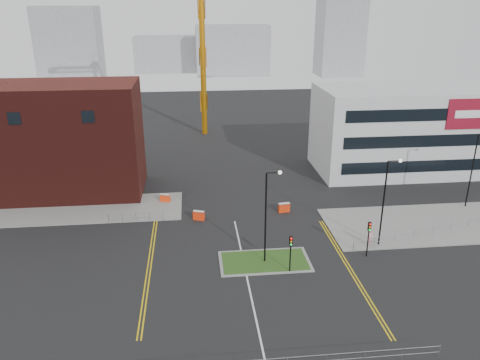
# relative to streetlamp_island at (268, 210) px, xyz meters

# --- Properties ---
(ground) EXTENTS (200.00, 200.00, 0.00)m
(ground) POSITION_rel_streetlamp_island_xyz_m (-2.22, -8.00, -5.41)
(ground) COLOR black
(ground) RESTS_ON ground
(pavement_left) EXTENTS (28.00, 8.00, 0.12)m
(pavement_left) POSITION_rel_streetlamp_island_xyz_m (-22.22, 14.00, -5.35)
(pavement_left) COLOR slate
(pavement_left) RESTS_ON ground
(pavement_right) EXTENTS (24.00, 10.00, 0.12)m
(pavement_right) POSITION_rel_streetlamp_island_xyz_m (19.78, 6.00, -5.35)
(pavement_right) COLOR slate
(pavement_right) RESTS_ON ground
(island_kerb) EXTENTS (8.60, 4.60, 0.08)m
(island_kerb) POSITION_rel_streetlamp_island_xyz_m (-0.22, 0.00, -5.37)
(island_kerb) COLOR slate
(island_kerb) RESTS_ON ground
(grass_island) EXTENTS (8.00, 4.00, 0.12)m
(grass_island) POSITION_rel_streetlamp_island_xyz_m (-0.22, 0.00, -5.35)
(grass_island) COLOR #234416
(grass_island) RESTS_ON ground
(brick_building) EXTENTS (24.20, 10.07, 14.24)m
(brick_building) POSITION_rel_streetlamp_island_xyz_m (-25.19, 20.00, 1.44)
(brick_building) COLOR #411310
(brick_building) RESTS_ON ground
(office_block) EXTENTS (25.00, 12.20, 12.00)m
(office_block) POSITION_rel_streetlamp_island_xyz_m (23.79, 23.97, 0.59)
(office_block) COLOR silver
(office_block) RESTS_ON ground
(streetlamp_island) EXTENTS (1.46, 0.36, 9.18)m
(streetlamp_island) POSITION_rel_streetlamp_island_xyz_m (0.00, 0.00, 0.00)
(streetlamp_island) COLOR black
(streetlamp_island) RESTS_ON ground
(streetlamp_right_near) EXTENTS (1.46, 0.36, 9.18)m
(streetlamp_right_near) POSITION_rel_streetlamp_island_xyz_m (12.00, 2.00, 0.00)
(streetlamp_right_near) COLOR black
(streetlamp_right_near) RESTS_ON ground
(streetlamp_right_far) EXTENTS (1.46, 0.36, 9.18)m
(streetlamp_right_far) POSITION_rel_streetlamp_island_xyz_m (26.00, 10.00, 0.00)
(streetlamp_right_far) COLOR black
(streetlamp_right_far) RESTS_ON ground
(traffic_light_island) EXTENTS (0.28, 0.33, 3.65)m
(traffic_light_island) POSITION_rel_streetlamp_island_xyz_m (1.78, -2.02, -2.85)
(traffic_light_island) COLOR black
(traffic_light_island) RESTS_ON ground
(traffic_light_right) EXTENTS (0.28, 0.33, 3.65)m
(traffic_light_right) POSITION_rel_streetlamp_island_xyz_m (9.78, -0.02, -2.85)
(traffic_light_right) COLOR black
(traffic_light_right) RESTS_ON ground
(railing_left) EXTENTS (6.05, 0.05, 1.10)m
(railing_left) POSITION_rel_streetlamp_island_xyz_m (-13.22, 10.00, -4.67)
(railing_left) COLOR gray
(railing_left) RESTS_ON ground
(railing_right) EXTENTS (19.05, 5.05, 1.10)m
(railing_right) POSITION_rel_streetlamp_island_xyz_m (18.28, 3.50, -4.63)
(railing_right) COLOR gray
(railing_right) RESTS_ON ground
(centre_line) EXTENTS (0.15, 30.00, 0.01)m
(centre_line) POSITION_rel_streetlamp_island_xyz_m (-2.22, -6.00, -5.41)
(centre_line) COLOR silver
(centre_line) RESTS_ON ground
(yellow_left_a) EXTENTS (0.12, 24.00, 0.01)m
(yellow_left_a) POSITION_rel_streetlamp_island_xyz_m (-11.22, 2.00, -5.41)
(yellow_left_a) COLOR gold
(yellow_left_a) RESTS_ON ground
(yellow_left_b) EXTENTS (0.12, 24.00, 0.01)m
(yellow_left_b) POSITION_rel_streetlamp_island_xyz_m (-10.92, 2.00, -5.41)
(yellow_left_b) COLOR gold
(yellow_left_b) RESTS_ON ground
(yellow_right_a) EXTENTS (0.12, 20.00, 0.01)m
(yellow_right_a) POSITION_rel_streetlamp_island_xyz_m (7.28, -2.00, -5.41)
(yellow_right_a) COLOR gold
(yellow_right_a) RESTS_ON ground
(yellow_right_b) EXTENTS (0.12, 20.00, 0.01)m
(yellow_right_b) POSITION_rel_streetlamp_island_xyz_m (7.58, -2.00, -5.41)
(yellow_right_b) COLOR gold
(yellow_right_b) RESTS_ON ground
(skyline_a) EXTENTS (18.00, 12.00, 22.00)m
(skyline_a) POSITION_rel_streetlamp_island_xyz_m (-42.22, 112.00, 5.59)
(skyline_a) COLOR gray
(skyline_a) RESTS_ON ground
(skyline_b) EXTENTS (24.00, 12.00, 16.00)m
(skyline_b) POSITION_rel_streetlamp_island_xyz_m (7.78, 122.00, 2.59)
(skyline_b) COLOR gray
(skyline_b) RESTS_ON ground
(skyline_c) EXTENTS (14.00, 12.00, 28.00)m
(skyline_c) POSITION_rel_streetlamp_island_xyz_m (42.78, 117.00, 8.59)
(skyline_c) COLOR gray
(skyline_c) RESTS_ON ground
(skyline_d) EXTENTS (30.00, 12.00, 12.00)m
(skyline_d) POSITION_rel_streetlamp_island_xyz_m (-10.22, 132.00, 0.59)
(skyline_d) COLOR gray
(skyline_d) RESTS_ON ground
(pedestrian) EXTENTS (0.72, 0.55, 1.77)m
(pedestrian) POSITION_rel_streetlamp_island_xyz_m (10.80, 1.97, -4.53)
(pedestrian) COLOR pink
(pedestrian) RESTS_ON ground
(barrier_left) EXTENTS (1.31, 0.82, 1.04)m
(barrier_left) POSITION_rel_streetlamp_island_xyz_m (-10.22, 15.27, -4.85)
(barrier_left) COLOR #FF3C0E
(barrier_left) RESTS_ON ground
(barrier_mid) EXTENTS (1.34, 0.87, 1.07)m
(barrier_mid) POSITION_rel_streetlamp_island_xyz_m (-6.22, 9.86, -4.83)
(barrier_mid) COLOR #FF350E
(barrier_mid) RESTS_ON ground
(barrier_right) EXTENTS (1.38, 0.64, 1.12)m
(barrier_right) POSITION_rel_streetlamp_island_xyz_m (3.78, 10.91, -4.81)
(barrier_right) COLOR red
(barrier_right) RESTS_ON ground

